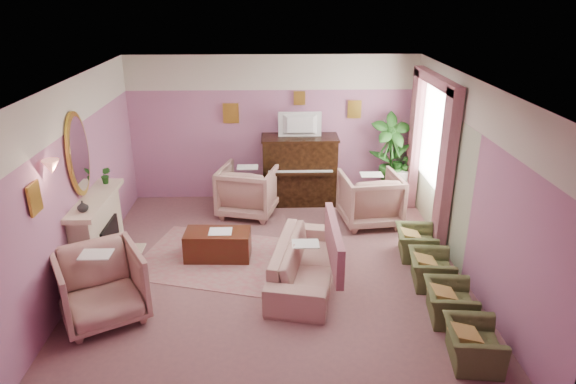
{
  "coord_description": "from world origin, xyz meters",
  "views": [
    {
      "loc": [
        0.01,
        -6.64,
        3.95
      ],
      "look_at": [
        0.21,
        0.4,
        1.12
      ],
      "focal_mm": 32.0,
      "sensor_mm": 36.0,
      "label": 1
    }
  ],
  "objects_px": {
    "sofa": "(305,255)",
    "piano": "(300,171)",
    "television": "(300,123)",
    "olive_chair_c": "(431,265)",
    "olive_chair_a": "(473,339)",
    "floral_armchair_front": "(100,283)",
    "floral_armchair_left": "(248,188)",
    "coffee_table": "(218,245)",
    "olive_chair_b": "(450,298)",
    "side_table": "(396,186)",
    "olive_chair_d": "(416,239)",
    "floral_armchair_right": "(370,196)"
  },
  "relations": [
    {
      "from": "sofa",
      "to": "piano",
      "type": "bearing_deg",
      "value": 88.78
    },
    {
      "from": "television",
      "to": "olive_chair_c",
      "type": "relative_size",
      "value": 1.16
    },
    {
      "from": "olive_chair_a",
      "to": "floral_armchair_front",
      "type": "bearing_deg",
      "value": 167.69
    },
    {
      "from": "floral_armchair_left",
      "to": "olive_chair_c",
      "type": "height_order",
      "value": "floral_armchair_left"
    },
    {
      "from": "floral_armchair_left",
      "to": "olive_chair_c",
      "type": "xyz_separation_m",
      "value": [
        2.68,
        -2.53,
        -0.21
      ]
    },
    {
      "from": "coffee_table",
      "to": "floral_armchair_left",
      "type": "xyz_separation_m",
      "value": [
        0.41,
        1.69,
        0.29
      ]
    },
    {
      "from": "olive_chair_b",
      "to": "side_table",
      "type": "xyz_separation_m",
      "value": [
        0.17,
        3.78,
        0.05
      ]
    },
    {
      "from": "olive_chair_d",
      "to": "side_table",
      "type": "relative_size",
      "value": 0.99
    },
    {
      "from": "piano",
      "to": "television",
      "type": "distance_m",
      "value": 0.95
    },
    {
      "from": "olive_chair_c",
      "to": "floral_armchair_right",
      "type": "bearing_deg",
      "value": 103.81
    },
    {
      "from": "olive_chair_a",
      "to": "olive_chair_c",
      "type": "xyz_separation_m",
      "value": [
        0.0,
        1.64,
        0.0
      ]
    },
    {
      "from": "olive_chair_d",
      "to": "side_table",
      "type": "distance_m",
      "value": 2.15
    },
    {
      "from": "coffee_table",
      "to": "olive_chair_b",
      "type": "height_order",
      "value": "olive_chair_b"
    },
    {
      "from": "olive_chair_d",
      "to": "floral_armchair_right",
      "type": "bearing_deg",
      "value": 112.16
    },
    {
      "from": "coffee_table",
      "to": "floral_armchair_left",
      "type": "distance_m",
      "value": 1.76
    },
    {
      "from": "floral_armchair_right",
      "to": "coffee_table",
      "type": "bearing_deg",
      "value": -154.55
    },
    {
      "from": "television",
      "to": "olive_chair_c",
      "type": "distance_m",
      "value": 3.69
    },
    {
      "from": "television",
      "to": "floral_armchair_front",
      "type": "distance_m",
      "value": 4.68
    },
    {
      "from": "floral_armchair_front",
      "to": "olive_chair_b",
      "type": "distance_m",
      "value": 4.4
    },
    {
      "from": "olive_chair_b",
      "to": "side_table",
      "type": "distance_m",
      "value": 3.78
    },
    {
      "from": "piano",
      "to": "floral_armchair_front",
      "type": "height_order",
      "value": "piano"
    },
    {
      "from": "piano",
      "to": "sofa",
      "type": "height_order",
      "value": "piano"
    },
    {
      "from": "coffee_table",
      "to": "olive_chair_b",
      "type": "distance_m",
      "value": 3.51
    },
    {
      "from": "floral_armchair_left",
      "to": "olive_chair_d",
      "type": "relative_size",
      "value": 1.48
    },
    {
      "from": "olive_chair_c",
      "to": "side_table",
      "type": "distance_m",
      "value": 2.97
    },
    {
      "from": "olive_chair_a",
      "to": "olive_chair_d",
      "type": "distance_m",
      "value": 2.46
    },
    {
      "from": "side_table",
      "to": "olive_chair_c",
      "type": "bearing_deg",
      "value": -93.29
    },
    {
      "from": "television",
      "to": "olive_chair_b",
      "type": "relative_size",
      "value": 1.16
    },
    {
      "from": "sofa",
      "to": "olive_chair_c",
      "type": "bearing_deg",
      "value": -4.3
    },
    {
      "from": "television",
      "to": "floral_armchair_right",
      "type": "height_order",
      "value": "television"
    },
    {
      "from": "piano",
      "to": "floral_armchair_left",
      "type": "bearing_deg",
      "value": -151.79
    },
    {
      "from": "coffee_table",
      "to": "side_table",
      "type": "height_order",
      "value": "side_table"
    },
    {
      "from": "television",
      "to": "floral_armchair_left",
      "type": "relative_size",
      "value": 0.78
    },
    {
      "from": "floral_armchair_front",
      "to": "olive_chair_c",
      "type": "xyz_separation_m",
      "value": [
        4.39,
        0.68,
        -0.21
      ]
    },
    {
      "from": "floral_armchair_front",
      "to": "olive_chair_b",
      "type": "bearing_deg",
      "value": -1.8
    },
    {
      "from": "floral_armchair_left",
      "to": "floral_armchair_right",
      "type": "relative_size",
      "value": 1.0
    },
    {
      "from": "olive_chair_a",
      "to": "olive_chair_d",
      "type": "xyz_separation_m",
      "value": [
        0.0,
        2.46,
        0.0
      ]
    },
    {
      "from": "floral_armchair_left",
      "to": "olive_chair_b",
      "type": "xyz_separation_m",
      "value": [
        2.68,
        -3.35,
        -0.21
      ]
    },
    {
      "from": "olive_chair_b",
      "to": "olive_chair_d",
      "type": "distance_m",
      "value": 1.64
    },
    {
      "from": "television",
      "to": "olive_chair_d",
      "type": "bearing_deg",
      "value": -51.91
    },
    {
      "from": "floral_armchair_left",
      "to": "olive_chair_c",
      "type": "bearing_deg",
      "value": -43.32
    },
    {
      "from": "coffee_table",
      "to": "olive_chair_c",
      "type": "xyz_separation_m",
      "value": [
        3.09,
        -0.84,
        0.07
      ]
    },
    {
      "from": "television",
      "to": "floral_armchair_front",
      "type": "height_order",
      "value": "television"
    },
    {
      "from": "floral_armchair_front",
      "to": "side_table",
      "type": "distance_m",
      "value": 5.84
    },
    {
      "from": "piano",
      "to": "floral_armchair_left",
      "type": "distance_m",
      "value": 1.11
    },
    {
      "from": "coffee_table",
      "to": "side_table",
      "type": "bearing_deg",
      "value": 33.05
    },
    {
      "from": "floral_armchair_right",
      "to": "olive_chair_d",
      "type": "height_order",
      "value": "floral_armchair_right"
    },
    {
      "from": "floral_armchair_left",
      "to": "olive_chair_a",
      "type": "bearing_deg",
      "value": -57.24
    },
    {
      "from": "floral_armchair_right",
      "to": "side_table",
      "type": "relative_size",
      "value": 1.47
    },
    {
      "from": "sofa",
      "to": "floral_armchair_left",
      "type": "relative_size",
      "value": 2.02
    }
  ]
}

